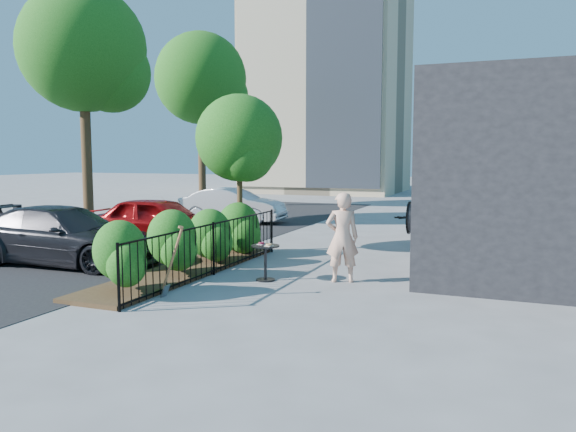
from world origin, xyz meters
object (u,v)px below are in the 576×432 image
at_px(cafe_table, 265,256).
at_px(woman, 342,237).
at_px(car_silver, 233,205).
at_px(street_tree_far, 201,84).
at_px(car_darkgrey, 64,236).
at_px(patio_tree, 241,143).
at_px(shovel, 171,265).
at_px(street_tree_near, 84,56).
at_px(car_red, 160,221).

relative_size(cafe_table, woman, 0.43).
distance_m(cafe_table, car_silver, 9.95).
height_order(street_tree_far, car_darkgrey, street_tree_far).
bearing_deg(car_darkgrey, cafe_table, -90.76).
height_order(street_tree_far, cafe_table, street_tree_far).
xyz_separation_m(car_silver, car_darkgrey, (0.23, -8.67, 0.02)).
distance_m(patio_tree, shovel, 5.26).
bearing_deg(street_tree_near, car_darkgrey, -52.60).
height_order(street_tree_near, woman, street_tree_near).
bearing_deg(car_silver, car_darkgrey, 177.25).
xyz_separation_m(street_tree_far, car_silver, (4.51, -5.52, -5.28)).
bearing_deg(patio_tree, street_tree_near, 157.43).
relative_size(woman, shovel, 1.36).
bearing_deg(cafe_table, car_darkgrey, -178.30).
height_order(patio_tree, car_darkgrey, patio_tree).
height_order(street_tree_near, street_tree_far, same).
distance_m(patio_tree, car_darkgrey, 4.71).
distance_m(street_tree_far, woman, 18.24).
bearing_deg(shovel, car_red, 126.54).
xyz_separation_m(car_red, car_silver, (-0.71, 5.67, -0.04)).
xyz_separation_m(patio_tree, car_darkgrey, (-2.97, -2.99, -2.11)).
distance_m(patio_tree, car_silver, 6.85).
bearing_deg(car_red, car_darkgrey, 166.82).
relative_size(street_tree_far, car_red, 2.08).
xyz_separation_m(street_tree_near, woman, (11.07, -5.60, -5.04)).
height_order(street_tree_far, car_silver, street_tree_far).
bearing_deg(woman, street_tree_near, -48.81).
height_order(street_tree_far, shovel, street_tree_far).
distance_m(street_tree_far, car_silver, 8.87).
bearing_deg(street_tree_far, car_darkgrey, -71.56).
relative_size(street_tree_near, shovel, 6.43).
bearing_deg(woman, cafe_table, -4.61).
bearing_deg(shovel, woman, 43.61).
xyz_separation_m(patio_tree, street_tree_near, (-7.70, 3.20, 3.15)).
relative_size(street_tree_near, car_silver, 2.14).
bearing_deg(patio_tree, shovel, -78.12).
bearing_deg(shovel, street_tree_far, 118.68).
bearing_deg(street_tree_near, car_red, -31.48).
bearing_deg(street_tree_near, car_silver, 28.79).
relative_size(cafe_table, car_silver, 0.19).
xyz_separation_m(street_tree_far, woman, (11.07, -13.60, -5.04)).
xyz_separation_m(woman, car_silver, (-6.57, 8.07, -0.24)).
height_order(patio_tree, car_red, patio_tree).
xyz_separation_m(cafe_table, car_silver, (-5.13, 8.52, 0.15)).
bearing_deg(car_darkgrey, patio_tree, -47.26).
relative_size(street_tree_near, cafe_table, 11.06).
distance_m(car_red, car_silver, 5.72).
relative_size(street_tree_far, woman, 4.73).
xyz_separation_m(street_tree_far, car_red, (5.22, -11.20, -5.24)).
xyz_separation_m(woman, car_red, (-5.85, 2.40, -0.20)).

